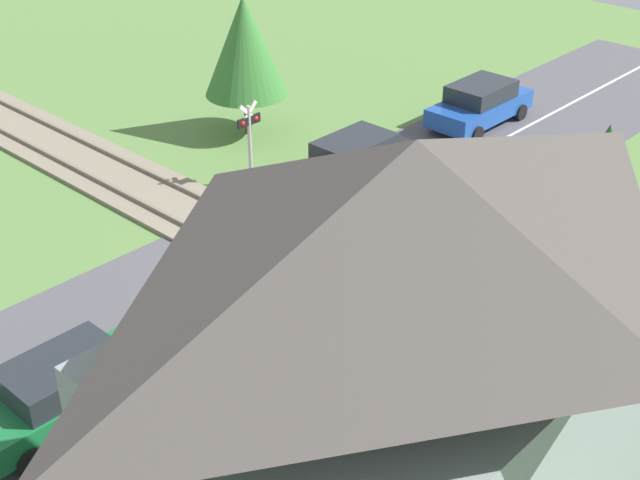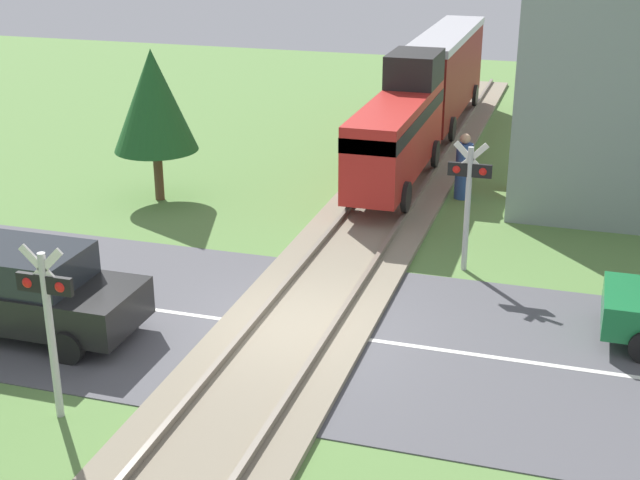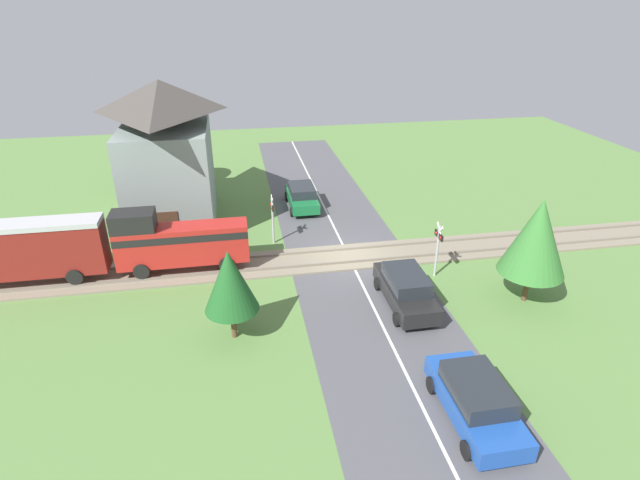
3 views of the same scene
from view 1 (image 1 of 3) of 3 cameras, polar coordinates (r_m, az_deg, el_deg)
The scene contains 12 objects.
ground_plane at distance 24.26m, azimuth -2.71°, elevation -1.19°, with size 60.00×60.00×0.00m, color #5B8442.
road_surface at distance 24.25m, azimuth -2.71°, elevation -1.17°, with size 48.00×6.40×0.02m.
track_bed at distance 24.22m, azimuth -2.71°, elevation -1.06°, with size 2.80×48.00×0.24m.
car_near_crossing at distance 27.81m, azimuth 2.20°, elevation 5.05°, with size 4.51×1.89×1.62m.
car_far_side at distance 19.22m, azimuth -15.97°, elevation -9.12°, with size 4.32×1.88×1.49m.
car_behind_queue at distance 32.92m, azimuth 10.20°, elevation 8.61°, with size 4.35×1.96×1.58m.
crossing_signal_west_approach at distance 27.44m, azimuth -4.54°, elevation 6.85°, with size 0.90×0.18×2.80m.
crossing_signal_east_approach at distance 19.52m, azimuth -0.39°, elevation -3.35°, with size 0.90×0.18×2.80m.
station_building at distance 12.68m, azimuth 5.16°, elevation -11.80°, with size 7.94×5.19×8.43m.
pedestrian_by_station at distance 18.37m, azimuth 12.42°, elevation -10.61°, with size 0.43×0.43×1.74m.
tree_roadside_hedge at distance 24.14m, azimuth 17.64°, elevation 4.22°, with size 2.15×2.15×3.92m.
tree_beyond_track at distance 30.96m, azimuth -4.84°, elevation 12.28°, with size 2.87×2.87×4.92m.
Camera 1 is at (14.36, 15.03, 12.51)m, focal length 50.00 mm.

